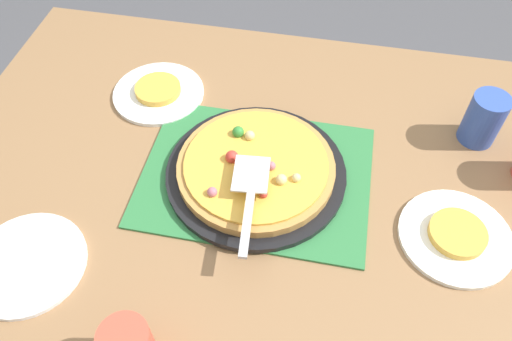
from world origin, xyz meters
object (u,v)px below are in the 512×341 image
object	(u,v)px
served_slice_left	(158,89)
cup_near	(484,119)
pizza_server	(251,194)
pizza_pan	(256,173)
served_slice_right	(458,233)
plate_near_left	(159,93)
plate_side	(27,264)
pizza	(256,167)
plate_far_right	(456,237)

from	to	relation	value
served_slice_left	cup_near	distance (m)	0.75
pizza_server	pizza_pan	bearing A→B (deg)	-84.63
served_slice_right	cup_near	world-z (taller)	cup_near
plate_near_left	plate_side	world-z (taller)	same
pizza	plate_near_left	xyz separation A→B (m)	(0.28, -0.20, -0.03)
served_slice_left	served_slice_right	world-z (taller)	same
pizza_pan	plate_far_right	world-z (taller)	pizza_pan
plate_far_right	pizza_pan	bearing A→B (deg)	-10.43
plate_far_right	cup_near	size ratio (longest dim) A/B	1.83
pizza	served_slice_right	bearing A→B (deg)	169.61
served_slice_left	cup_near	size ratio (longest dim) A/B	0.92
plate_near_left	plate_side	xyz separation A→B (m)	(0.10, 0.49, 0.00)
pizza	served_slice_left	world-z (taller)	pizza
plate_near_left	cup_near	bearing A→B (deg)	-179.88
plate_near_left	pizza_server	world-z (taller)	pizza_server
plate_side	served_slice_left	world-z (taller)	served_slice_left
pizza_pan	plate_near_left	distance (m)	0.35
pizza	cup_near	distance (m)	0.51
cup_near	pizza_server	world-z (taller)	cup_near
pizza_pan	pizza	bearing A→B (deg)	27.11
pizza_server	plate_side	bearing A→B (deg)	26.20
pizza	plate_far_right	size ratio (longest dim) A/B	1.50
plate_near_left	pizza_server	xyz separation A→B (m)	(-0.29, 0.30, 0.07)
pizza_pan	plate_side	distance (m)	0.48
pizza_pan	cup_near	distance (m)	0.51
served_slice_right	plate_far_right	bearing A→B (deg)	180.00
pizza_pan	served_slice_left	distance (m)	0.35
pizza	plate_far_right	bearing A→B (deg)	169.61
served_slice_right	served_slice_left	bearing A→B (deg)	-21.96
cup_near	pizza_server	distance (m)	0.55
served_slice_left	served_slice_right	bearing A→B (deg)	158.04
pizza_pan	plate_near_left	size ratio (longest dim) A/B	1.73
plate_near_left	cup_near	xyz separation A→B (m)	(-0.75, -0.00, 0.06)
pizza_pan	pizza_server	bearing A→B (deg)	95.37
served_slice_right	pizza_server	bearing A→B (deg)	3.18
served_slice_left	pizza_pan	bearing A→B (deg)	144.22
plate_side	served_slice_right	size ratio (longest dim) A/B	2.00
plate_side	pizza_server	distance (m)	0.44
plate_far_right	served_slice_left	size ratio (longest dim) A/B	2.00
served_slice_left	plate_near_left	bearing A→B (deg)	0.00
pizza	plate_side	xyz separation A→B (m)	(0.38, 0.29, -0.03)
pizza	pizza_server	world-z (taller)	pizza_server
pizza	served_slice_right	world-z (taller)	pizza
pizza_pan	served_slice_left	bearing A→B (deg)	-35.78
plate_far_right	plate_side	size ratio (longest dim) A/B	1.00
plate_near_left	plate_far_right	bearing A→B (deg)	158.04
pizza_pan	plate_side	xyz separation A→B (m)	(0.38, 0.29, -0.01)
plate_side	served_slice_right	world-z (taller)	served_slice_right
plate_far_right	served_slice_right	bearing A→B (deg)	0.00
served_slice_right	cup_near	xyz separation A→B (m)	(-0.06, -0.28, 0.04)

